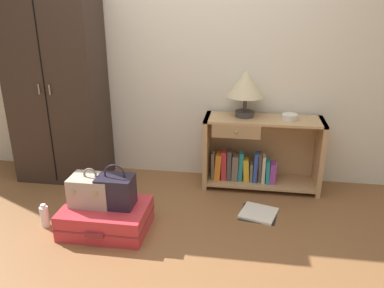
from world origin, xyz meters
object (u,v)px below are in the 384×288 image
handbag (116,191)px  open_book_on_floor (258,213)px  table_lamp (246,85)px  bookshelf (257,154)px  bowl (290,117)px  wardrobe (57,84)px  suitcase_large (106,218)px  bottle (45,216)px  train_case (92,190)px

handbag → open_book_on_floor: bearing=19.1°
handbag → open_book_on_floor: handbag is taller
table_lamp → handbag: 1.45m
bookshelf → bowl: (0.27, -0.01, 0.38)m
bookshelf → open_book_on_floor: size_ratio=3.07×
wardrobe → table_lamp: (1.74, 0.08, 0.03)m
wardrobe → handbag: 1.33m
bookshelf → handbag: bearing=-139.2°
handbag → wardrobe: bearing=133.9°
suitcase_large → bookshelf: bearing=39.4°
wardrobe → bowl: size_ratio=13.41×
bowl → open_book_on_floor: bearing=-114.4°
bottle → bookshelf: bearing=30.6°
bookshelf → wardrobe: bearing=-178.4°
wardrobe → bottle: (0.24, -0.91, -0.85)m
bookshelf → table_lamp: (-0.13, 0.02, 0.64)m
train_case → handbag: (0.19, -0.00, 0.01)m
wardrobe → handbag: wardrobe is taller
suitcase_large → bottle: (-0.49, -0.03, -0.01)m
table_lamp → suitcase_large: size_ratio=0.65×
bookshelf → suitcase_large: bearing=-140.6°
table_lamp → bowl: bearing=-5.3°
train_case → open_book_on_floor: (1.28, 0.37, -0.31)m
bowl → handbag: (-1.32, -0.89, -0.37)m
bottle → table_lamp: bearing=33.4°
bookshelf → bottle: bearing=-149.4°
wardrobe → bookshelf: bearing=1.6°
suitcase_large → bowl: bearing=33.3°
table_lamp → wardrobe: bearing=-177.5°
bowl → handbag: bearing=-145.8°
table_lamp → train_case: size_ratio=1.35×
bowl → train_case: 1.80m
wardrobe → open_book_on_floor: bearing=-14.1°
bottle → suitcase_large: bearing=3.5°
table_lamp → bottle: table_lamp is taller
bookshelf → table_lamp: 0.65m
bowl → open_book_on_floor: (-0.24, -0.52, -0.69)m
bottle → handbag: bearing=5.5°
bowl → suitcase_large: size_ratio=0.21×
train_case → bookshelf: bearing=35.9°
train_case → table_lamp: bearing=39.7°
handbag → train_case: bearing=178.6°
bookshelf → suitcase_large: 1.49m
suitcase_large → train_case: bearing=164.8°
bottle → open_book_on_floor: (1.66, 0.43, -0.08)m
suitcase_large → train_case: train_case is taller
table_lamp → suitcase_large: table_lamp is taller
wardrobe → suitcase_large: wardrobe is taller
table_lamp → handbag: table_lamp is taller
wardrobe → table_lamp: bearing=2.5°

